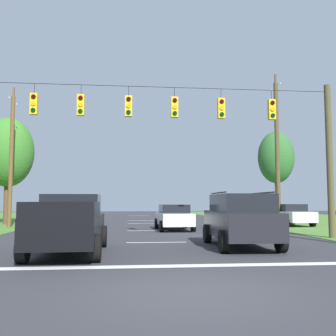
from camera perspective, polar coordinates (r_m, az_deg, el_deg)
ground_plane at (r=7.81m, az=3.06°, el=-17.55°), size 120.00×120.00×0.00m
stop_bar_stripe at (r=10.67m, az=0.60°, el=-14.11°), size 14.46×0.45×0.01m
lane_dash_0 at (r=16.60m, az=-1.70°, el=-10.80°), size 2.50×0.15×0.01m
lane_dash_1 at (r=23.11m, az=-2.84°, el=-9.12°), size 2.50×0.15×0.01m
lane_dash_2 at (r=30.63m, az=-3.55°, el=-8.07°), size 2.50×0.15×0.01m
lane_dash_3 at (r=35.11m, az=-3.83°, el=-7.66°), size 2.50×0.15×0.01m
lane_dash_4 at (r=46.65m, az=-4.29°, el=-6.97°), size 2.50×0.15×0.01m
overhead_signal_span at (r=17.64m, az=-1.98°, el=3.45°), size 16.80×0.31×7.26m
pickup_truck at (r=13.38m, az=-14.18°, el=-7.94°), size 2.34×5.43×1.95m
suv_black at (r=15.03m, az=10.50°, el=-7.30°), size 2.34×4.86×2.05m
distant_car_crossing_white at (r=23.52m, az=0.87°, el=-7.13°), size 2.12×4.35×1.52m
distant_car_oncoming at (r=31.65m, az=-13.66°, el=-6.42°), size 2.27×4.42×1.52m
distant_car_far_parked at (r=28.76m, az=17.35°, el=-6.50°), size 2.26×4.42×1.52m
utility_pole_mid_right at (r=28.46m, az=15.67°, el=2.34°), size 0.31×1.75×10.77m
utility_pole_near_left at (r=27.60m, az=-21.93°, el=1.31°), size 0.27×1.76×9.30m
tree_roadside_right at (r=31.49m, az=-22.33°, el=2.11°), size 3.76×3.76×7.96m
tree_roadside_left at (r=38.18m, az=15.50°, el=1.47°), size 3.37×3.37×8.30m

